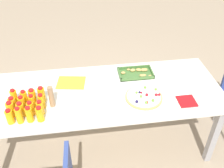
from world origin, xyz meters
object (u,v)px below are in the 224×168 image
object	(u,v)px
juice_bottle_2	(29,114)
juice_bottle_5	(21,110)
juice_bottle_11	(41,101)
juice_bottle_13	(24,97)
juice_bottle_14	(32,96)
cardboard_tube	(51,97)
juice_bottle_15	(42,95)
fruit_pizza	(144,97)
juice_bottle_0	(10,117)
plate_stack	(102,90)
juice_bottle_8	(13,104)
juice_bottle_1	(19,115)
juice_bottle_4	(11,109)
juice_bottle_10	(32,102)
juice_bottle_3	(40,114)
juice_bottle_7	(40,108)
napkin_stack	(187,101)
juice_bottle_6	(31,109)
paper_folder	(71,83)
juice_bottle_12	(14,97)
party_table	(102,96)
juice_bottle_9	(22,103)
snack_tray	(137,73)

from	to	relation	value
juice_bottle_2	juice_bottle_5	bearing A→B (deg)	136.51
juice_bottle_11	juice_bottle_13	world-z (taller)	juice_bottle_11
juice_bottle_14	cardboard_tube	world-z (taller)	cardboard_tube
juice_bottle_11	juice_bottle_15	size ratio (longest dim) A/B	0.92
fruit_pizza	cardboard_tube	world-z (taller)	cardboard_tube
juice_bottle_0	cardboard_tube	bearing A→B (deg)	25.73
juice_bottle_11	plate_stack	bearing A→B (deg)	16.54
juice_bottle_11	plate_stack	world-z (taller)	juice_bottle_11
juice_bottle_13	fruit_pizza	world-z (taller)	juice_bottle_13
juice_bottle_0	juice_bottle_13	bearing A→B (deg)	69.42
juice_bottle_0	juice_bottle_11	size ratio (longest dim) A/B	0.95
juice_bottle_8	juice_bottle_15	bearing A→B (deg)	19.20
juice_bottle_1	juice_bottle_2	distance (m)	0.08
juice_bottle_2	juice_bottle_4	world-z (taller)	juice_bottle_4
fruit_pizza	juice_bottle_8	bearing A→B (deg)	179.78
juice_bottle_10	fruit_pizza	bearing A→B (deg)	-0.34
juice_bottle_3	juice_bottle_7	size ratio (longest dim) A/B	1.02
fruit_pizza	plate_stack	xyz separation A→B (m)	(-0.35, 0.16, -0.00)
juice_bottle_10	plate_stack	world-z (taller)	juice_bottle_10
juice_bottle_7	napkin_stack	world-z (taller)	juice_bottle_7
juice_bottle_3	juice_bottle_6	xyz separation A→B (m)	(-0.08, 0.08, -0.00)
juice_bottle_8	paper_folder	world-z (taller)	juice_bottle_8
napkin_stack	juice_bottle_12	bearing A→B (deg)	172.68
party_table	juice_bottle_15	xyz separation A→B (m)	(-0.52, -0.07, 0.14)
juice_bottle_1	juice_bottle_2	bearing A→B (deg)	2.56
fruit_pizza	juice_bottle_4	bearing A→B (deg)	-176.72
party_table	napkin_stack	world-z (taller)	napkin_stack
juice_bottle_12	juice_bottle_11	bearing A→B (deg)	-19.80
juice_bottle_6	cardboard_tube	size ratio (longest dim) A/B	0.67
juice_bottle_2	juice_bottle_9	distance (m)	0.17
juice_bottle_9	juice_bottle_14	size ratio (longest dim) A/B	0.93
juice_bottle_15	paper_folder	xyz separation A→B (m)	(0.25, 0.23, -0.07)
fruit_pizza	juice_bottle_7	bearing A→B (deg)	-175.23
fruit_pizza	snack_tray	bearing A→B (deg)	87.78
juice_bottle_13	juice_bottle_14	xyz separation A→B (m)	(0.07, -0.00, 0.00)
juice_bottle_0	fruit_pizza	world-z (taller)	juice_bottle_0
juice_bottle_8	paper_folder	xyz separation A→B (m)	(0.47, 0.31, -0.06)
party_table	juice_bottle_1	xyz separation A→B (m)	(-0.67, -0.29, 0.13)
juice_bottle_1	napkin_stack	distance (m)	1.38
party_table	cardboard_tube	xyz separation A→B (m)	(-0.43, -0.14, 0.16)
juice_bottle_9	juice_bottle_14	xyz separation A→B (m)	(0.08, 0.07, 0.00)
juice_bottle_5	cardboard_tube	xyz separation A→B (m)	(0.24, 0.08, 0.04)
juice_bottle_0	juice_bottle_13	size ratio (longest dim) A/B	0.99
juice_bottle_1	juice_bottle_15	distance (m)	0.28
juice_bottle_2	juice_bottle_12	world-z (taller)	juice_bottle_12
juice_bottle_6	juice_bottle_12	world-z (taller)	juice_bottle_12
juice_bottle_14	juice_bottle_12	bearing A→B (deg)	176.65
cardboard_tube	juice_bottle_10	bearing A→B (deg)	-177.72
juice_bottle_1	snack_tray	bearing A→B (deg)	26.10
juice_bottle_3	napkin_stack	size ratio (longest dim) A/B	0.91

